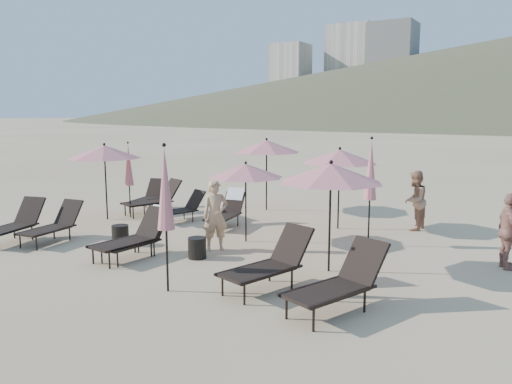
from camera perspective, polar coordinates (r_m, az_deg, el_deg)
The scene contains 25 objects.
ground at distance 10.59m, azimuth -9.30°, elevation -8.47°, with size 800.00×800.00×0.00m, color #D6BA8C.
hotel_skyline at distance 297.04m, azimuth 12.22°, elevation 12.71°, with size 109.00×82.00×55.00m.
lounger_0 at distance 13.74m, azimuth -25.89°, elevation -3.19°, with size 1.10×1.88×1.02m.
lounger_1 at distance 13.33m, azimuth -22.15°, elevation -3.42°, with size 0.86×1.74×0.96m.
lounger_2 at distance 11.40m, azimuth -13.06°, elevation -4.71°, with size 0.72×1.72×1.05m.
lounger_3 at distance 11.35m, azimuth -13.90°, elevation -4.91°, with size 0.85×1.85×1.03m.
lounger_4 at distance 9.08m, azimuth 1.58°, elevation -8.00°, with size 1.17×1.96×1.06m.
lounger_5 at distance 8.18m, azimuth 9.51°, elevation -10.02°, with size 1.28×1.98×1.07m.
lounger_6 at distance 16.93m, azimuth -12.16°, elevation -0.47°, with size 1.04×1.78×0.96m.
lounger_7 at distance 16.13m, azimuth -11.54°, elevation -0.73°, with size 1.28×1.98×1.06m.
lounger_8 at distance 14.82m, azimuth -8.53°, elevation -1.80°, with size 1.05×1.65×0.89m.
lounger_9 at distance 14.07m, azimuth -3.27°, elevation -1.99°, with size 0.88×1.72×1.02m.
umbrella_open_0 at distance 15.46m, azimuth -16.94°, elevation 4.40°, with size 2.14×2.14×2.30m.
umbrella_open_1 at distance 12.17m, azimuth -1.19°, elevation 2.45°, with size 1.86×1.86×2.01m.
umbrella_open_2 at distance 9.88m, azimuth 8.55°, elevation 2.13°, with size 2.09×2.09×2.25m.
umbrella_open_3 at distance 16.28m, azimuth 1.22°, elevation 5.24°, with size 2.21×2.21×2.38m.
umbrella_open_4 at distance 13.75m, azimuth 9.54°, elevation 4.02°, with size 2.10×2.10×2.26m.
umbrella_closed_0 at distance 8.79m, azimuth -10.34°, elevation 0.30°, with size 0.31×0.31×2.65m.
umbrella_closed_1 at distance 12.09m, azimuth 12.97°, elevation 2.43°, with size 0.31×0.31×2.62m.
umbrella_closed_2 at distance 15.59m, azimuth -14.36°, elevation 3.01°, with size 0.27×0.27×2.33m.
side_table_0 at distance 12.56m, azimuth -15.25°, elevation -4.77°, with size 0.40×0.40×0.48m, color black.
side_table_1 at distance 11.09m, azimuth -6.75°, elevation -6.36°, with size 0.40×0.40×0.46m, color black.
beachgoer_a at distance 11.56m, azimuth -4.66°, elevation -2.71°, with size 0.60×0.39×1.64m, color tan.
beachgoer_b at distance 14.24m, azimuth 17.69°, elevation -0.93°, with size 0.79×0.62×1.63m, color #AE795A.
beachgoer_c at distance 11.37m, azimuth 26.90°, elevation -4.04°, with size 0.92×0.38×1.57m, color #A76F5F.
Camera 1 is at (6.68, -7.59, 3.13)m, focal length 35.00 mm.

